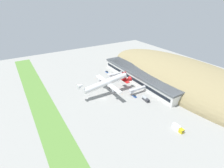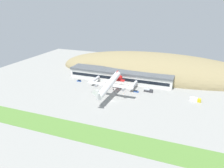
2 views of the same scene
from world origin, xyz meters
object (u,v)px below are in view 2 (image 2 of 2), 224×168
Objects in this scene: service_car_0 at (100,84)px; service_car_2 at (136,91)px; cargo_airplane at (110,84)px; jetway_0 at (95,80)px; traffic_cone_0 at (124,93)px; terminal_building at (120,75)px; box_truck at (195,100)px; jetway_1 at (133,85)px; fuel_truck at (148,90)px; service_car_1 at (79,81)px; traffic_cone_1 at (76,89)px.

service_car_2 is (34.55, -4.12, -0.05)m from service_car_0.
cargo_airplane reaches higher than service_car_0.
jetway_0 reaches higher than service_car_2.
traffic_cone_0 is at bearing -142.43° from service_car_2.
cargo_airplane reaches higher than terminal_building.
box_truck reaches higher than service_car_0.
service_car_0 is at bearing -178.01° from jetway_1.
box_truck is at bearing -8.59° from fuel_truck.
terminal_building is at bearing 134.55° from service_car_2.
cargo_airplane is (4.89, -39.44, 4.95)m from terminal_building.
terminal_building is 25.11m from jetway_1.
fuel_truck is at bearing -30.27° from terminal_building.
box_truck is (87.55, -7.33, -2.50)m from jetway_0.
box_truck is at bearing -4.78° from jetway_0.
service_car_0 is 23.08m from service_car_1.
traffic_cone_1 is at bearing -166.35° from service_car_2.
service_car_1 reaches higher than traffic_cone_1.
fuel_truck is at bearing 30.68° from traffic_cone_0.
traffic_cone_0 is at bearing -21.33° from jetway_0.
service_car_2 is at bearing -6.80° from service_car_0.
terminal_building reaches higher than jetway_1.
traffic_cone_0 is at bearing -112.63° from jetway_1.
service_car_1 is at bearing 165.46° from traffic_cone_0.
jetway_1 reaches higher than service_car_0.
service_car_1 is at bearing 175.90° from box_truck.
fuel_truck is at bearing -5.00° from jetway_1.
service_car_0 reaches higher than service_car_2.
jetway_1 is 3.84× the size of service_car_0.
service_car_2 is (22.04, -22.39, -5.11)m from terminal_building.
service_car_2 is at bearing 178.04° from box_truck.
traffic_cone_0 is 1.00× the size of traffic_cone_1.
cargo_airplane reaches higher than traffic_cone_0.
box_truck is at bearing -1.96° from service_car_2.
jetway_1 is (37.01, -0.53, 0.00)m from jetway_0.
jetway_1 is 30.93m from service_car_0.
jetway_1 is at bearing -0.83° from jetway_0.
terminal_building is 45.33m from traffic_cone_1.
traffic_cone_1 is at bearing -134.49° from service_car_0.
service_car_1 is at bearing 150.45° from cargo_airplane.
service_car_2 is (17.15, 17.05, -10.06)m from cargo_airplane.
jetway_0 is 7.28m from service_car_0.
jetway_0 is 3.61× the size of service_car_0.
service_car_2 is 0.53× the size of box_truck.
service_car_2 reaches higher than traffic_cone_0.
service_car_0 reaches higher than service_car_1.
terminal_building reaches higher than service_car_1.
service_car_0 is 1.04× the size of service_car_1.
box_truck is 98.01m from traffic_cone_1.
jetway_0 is 20.89m from traffic_cone_1.
traffic_cone_1 is at bearing -159.52° from jetway_1.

